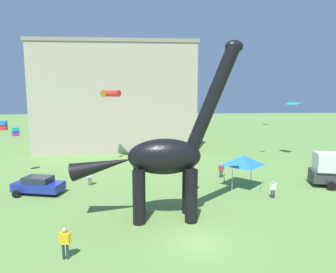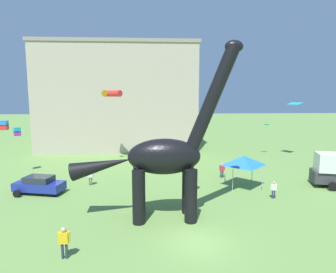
{
  "view_description": "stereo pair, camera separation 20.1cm",
  "coord_description": "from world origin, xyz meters",
  "px_view_note": "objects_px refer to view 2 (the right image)",
  "views": [
    {
      "loc": [
        -2.97,
        -16.16,
        8.56
      ],
      "look_at": [
        -1.43,
        5.52,
        5.51
      ],
      "focal_mm": 31.78,
      "sensor_mm": 36.0,
      "label": 1
    },
    {
      "loc": [
        -2.77,
        -16.17,
        8.56
      ],
      "look_at": [
        -1.43,
        5.52,
        5.51
      ],
      "focal_mm": 31.78,
      "sensor_mm": 36.0,
      "label": 2
    }
  ],
  "objects_px": {
    "kite_high_left": "(295,104)",
    "person_near_flyer": "(90,176)",
    "kite_far_right": "(17,131)",
    "kite_trailing": "(4,125)",
    "kite_high_right": "(267,124)",
    "kite_far_left": "(191,146)",
    "person_far_spectator": "(64,240)",
    "festival_canopy_tent": "(243,160)",
    "person_photographer": "(222,169)",
    "parked_sedan_left": "(39,185)",
    "person_vendor_side": "(274,188)",
    "kite_near_low": "(110,93)",
    "dinosaur_sculpture": "(163,156)"
  },
  "relations": [
    {
      "from": "kite_high_left",
      "to": "person_near_flyer",
      "type": "bearing_deg",
      "value": -155.78
    },
    {
      "from": "dinosaur_sculpture",
      "to": "person_far_spectator",
      "type": "bearing_deg",
      "value": -144.02
    },
    {
      "from": "person_photographer",
      "to": "kite_high_right",
      "type": "height_order",
      "value": "kite_high_right"
    },
    {
      "from": "parked_sedan_left",
      "to": "person_near_flyer",
      "type": "bearing_deg",
      "value": 41.38
    },
    {
      "from": "person_far_spectator",
      "to": "kite_far_left",
      "type": "distance_m",
      "value": 12.56
    },
    {
      "from": "kite_far_right",
      "to": "dinosaur_sculpture",
      "type": "bearing_deg",
      "value": -40.21
    },
    {
      "from": "person_photographer",
      "to": "kite_high_right",
      "type": "xyz_separation_m",
      "value": [
        9.13,
        11.38,
        3.43
      ]
    },
    {
      "from": "person_near_flyer",
      "to": "kite_high_right",
      "type": "height_order",
      "value": "kite_high_right"
    },
    {
      "from": "dinosaur_sculpture",
      "to": "person_photographer",
      "type": "relative_size",
      "value": 7.65
    },
    {
      "from": "dinosaur_sculpture",
      "to": "kite_far_right",
      "type": "distance_m",
      "value": 19.9
    },
    {
      "from": "kite_near_low",
      "to": "kite_far_left",
      "type": "height_order",
      "value": "kite_near_low"
    },
    {
      "from": "kite_high_left",
      "to": "person_photographer",
      "type": "bearing_deg",
      "value": -141.75
    },
    {
      "from": "person_far_spectator",
      "to": "kite_trailing",
      "type": "height_order",
      "value": "kite_trailing"
    },
    {
      "from": "person_far_spectator",
      "to": "kite_trailing",
      "type": "relative_size",
      "value": 2.24
    },
    {
      "from": "parked_sedan_left",
      "to": "person_photographer",
      "type": "relative_size",
      "value": 2.83
    },
    {
      "from": "person_near_flyer",
      "to": "kite_high_left",
      "type": "xyz_separation_m",
      "value": [
        25.32,
        11.39,
        6.44
      ]
    },
    {
      "from": "festival_canopy_tent",
      "to": "dinosaur_sculpture",
      "type": "bearing_deg",
      "value": -139.64
    },
    {
      "from": "festival_canopy_tent",
      "to": "kite_high_right",
      "type": "xyz_separation_m",
      "value": [
        7.95,
        14.61,
        1.85
      ]
    },
    {
      "from": "parked_sedan_left",
      "to": "kite_trailing",
      "type": "relative_size",
      "value": 5.79
    },
    {
      "from": "kite_near_low",
      "to": "kite_high_right",
      "type": "xyz_separation_m",
      "value": [
        21.43,
        3.68,
        -4.35
      ]
    },
    {
      "from": "kite_trailing",
      "to": "kite_high_left",
      "type": "xyz_separation_m",
      "value": [
        31.89,
        13.57,
        1.37
      ]
    },
    {
      "from": "kite_far_left",
      "to": "kite_high_right",
      "type": "xyz_separation_m",
      "value": [
        13.17,
        16.97,
        0.02
      ]
    },
    {
      "from": "parked_sedan_left",
      "to": "person_vendor_side",
      "type": "relative_size",
      "value": 3.05
    },
    {
      "from": "person_photographer",
      "to": "kite_near_low",
      "type": "height_order",
      "value": "kite_near_low"
    },
    {
      "from": "person_vendor_side",
      "to": "dinosaur_sculpture",
      "type": "bearing_deg",
      "value": -76.34
    },
    {
      "from": "parked_sedan_left",
      "to": "person_photographer",
      "type": "height_order",
      "value": "person_photographer"
    },
    {
      "from": "kite_far_right",
      "to": "kite_trailing",
      "type": "distance_m",
      "value": 7.44
    },
    {
      "from": "parked_sedan_left",
      "to": "kite_high_right",
      "type": "xyz_separation_m",
      "value": [
        26.27,
        15.32,
        3.59
      ]
    },
    {
      "from": "kite_far_left",
      "to": "kite_high_right",
      "type": "relative_size",
      "value": 0.84
    },
    {
      "from": "person_far_spectator",
      "to": "person_near_flyer",
      "type": "relative_size",
      "value": 1.11
    },
    {
      "from": "kite_high_right",
      "to": "kite_far_left",
      "type": "bearing_deg",
      "value": -127.8
    },
    {
      "from": "kite_far_left",
      "to": "person_near_flyer",
      "type": "bearing_deg",
      "value": 157.35
    },
    {
      "from": "kite_far_right",
      "to": "kite_far_left",
      "type": "xyz_separation_m",
      "value": [
        17.71,
        -8.64,
        -0.27
      ]
    },
    {
      "from": "festival_canopy_tent",
      "to": "kite_high_left",
      "type": "xyz_separation_m",
      "value": [
        11.0,
        12.83,
        4.85
      ]
    },
    {
      "from": "kite_trailing",
      "to": "kite_high_right",
      "type": "bearing_deg",
      "value": 28.03
    },
    {
      "from": "kite_near_low",
      "to": "festival_canopy_tent",
      "type": "bearing_deg",
      "value": -39.01
    },
    {
      "from": "festival_canopy_tent",
      "to": "kite_high_left",
      "type": "distance_m",
      "value": 17.58
    },
    {
      "from": "parked_sedan_left",
      "to": "kite_high_right",
      "type": "relative_size",
      "value": 4.74
    },
    {
      "from": "kite_far_left",
      "to": "dinosaur_sculpture",
      "type": "bearing_deg",
      "value": -120.86
    },
    {
      "from": "kite_trailing",
      "to": "kite_far_right",
      "type": "bearing_deg",
      "value": 106.19
    },
    {
      "from": "kite_far_left",
      "to": "person_far_spectator",
      "type": "bearing_deg",
      "value": -131.09
    },
    {
      "from": "kite_far_right",
      "to": "kite_near_low",
      "type": "distance_m",
      "value": 11.3
    },
    {
      "from": "person_photographer",
      "to": "person_near_flyer",
      "type": "bearing_deg",
      "value": 69.37
    },
    {
      "from": "parked_sedan_left",
      "to": "kite_near_low",
      "type": "xyz_separation_m",
      "value": [
        4.84,
        11.64,
        7.94
      ]
    },
    {
      "from": "festival_canopy_tent",
      "to": "kite_trailing",
      "type": "bearing_deg",
      "value": -177.96
    },
    {
      "from": "person_near_flyer",
      "to": "kite_trailing",
      "type": "height_order",
      "value": "kite_trailing"
    },
    {
      "from": "kite_high_left",
      "to": "parked_sedan_left",
      "type": "bearing_deg",
      "value": -155.22
    },
    {
      "from": "person_photographer",
      "to": "kite_far_right",
      "type": "distance_m",
      "value": 22.27
    },
    {
      "from": "kite_far_left",
      "to": "kite_high_right",
      "type": "height_order",
      "value": "kite_far_left"
    },
    {
      "from": "kite_far_right",
      "to": "festival_canopy_tent",
      "type": "bearing_deg",
      "value": -15.31
    }
  ]
}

